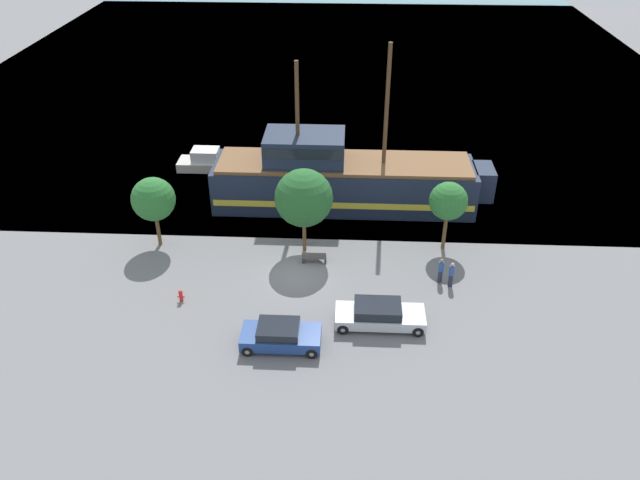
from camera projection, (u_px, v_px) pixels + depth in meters
ground_plane at (296, 273)px, 38.67m from camera, size 160.00×160.00×0.00m
water_surface at (326, 65)px, 75.88m from camera, size 80.00×80.00×0.00m
pirate_ship at (341, 179)px, 45.12m from camera, size 20.02×4.72×11.85m
moored_boat_dockside at (210, 162)px, 50.99m from camera, size 5.34×2.06×1.69m
parked_car_curb_front at (379, 315)px, 34.13m from camera, size 4.91×2.01×1.37m
parked_car_curb_mid at (280, 335)px, 32.68m from camera, size 4.19×2.00×1.34m
fire_hydrant at (181, 295)px, 36.04m from camera, size 0.42×0.25×0.76m
bench_promenade_east at (314, 257)px, 39.35m from camera, size 1.51×0.45×0.85m
pedestrian_walking_near at (441, 270)px, 37.43m from camera, size 0.32×0.32×1.66m
pedestrian_walking_far at (451, 274)px, 37.07m from camera, size 0.32×0.32×1.66m
tree_row_east at (153, 199)px, 39.69m from camera, size 2.81×2.81×4.80m
tree_row_mideast at (304, 198)px, 38.85m from camera, size 3.68×3.68×5.70m
tree_row_midwest at (448, 201)px, 39.26m from camera, size 2.44×2.44×4.72m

